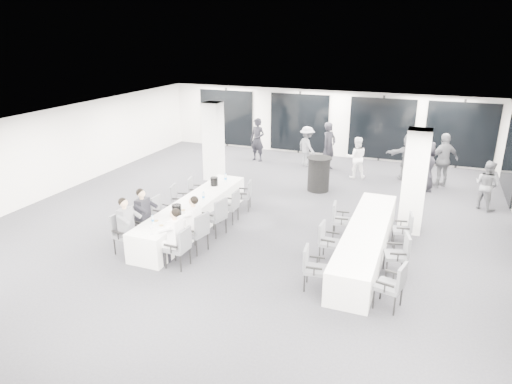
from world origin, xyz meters
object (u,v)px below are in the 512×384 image
Objects in this scene: chair_main_right_second at (198,230)px; chair_main_right_near at (180,245)px; standing_guest_e at (427,163)px; ice_bucket_far at (214,181)px; chair_main_left_mid at (161,210)px; chair_main_left_second at (140,221)px; ice_bucket_near at (177,210)px; chair_side_left_mid at (327,239)px; chair_side_right_far at (405,228)px; chair_main_left_far at (194,190)px; standing_guest_c at (307,144)px; chair_main_left_fourth at (178,198)px; chair_main_right_mid at (217,215)px; chair_main_left_near at (123,231)px; chair_main_right_fourth at (231,204)px; standing_guest_b at (356,155)px; banquet_table_main at (194,214)px; standing_guest_d at (444,157)px; standing_guest_f at (409,153)px; cocktail_table at (319,174)px; chair_side_left_far at (339,218)px; banquet_table_side at (365,242)px; standing_guest_h at (487,182)px; standing_guest_a at (329,143)px; standing_guest_g at (257,137)px; chair_side_right_near at (394,283)px; chair_side_left_near at (312,265)px; chair_side_right_mid at (400,252)px.

chair_main_right_near is at bearing -168.35° from chair_main_right_second.
standing_guest_e is 7.22m from ice_bucket_far.
ice_bucket_far is (0.76, 1.79, 0.37)m from chair_main_left_mid.
ice_bucket_near is at bearing 112.84° from chair_main_left_second.
chair_side_left_mid is 3.58× the size of ice_bucket_far.
chair_main_right_second is 1.17× the size of chair_side_right_far.
chair_main_left_second is 2.82m from chair_main_left_far.
standing_guest_e is (4.55, -1.42, 0.06)m from standing_guest_c.
chair_main_left_fourth is 8.35m from standing_guest_e.
chair_main_left_second is 0.96× the size of chair_main_right_mid.
chair_main_left_near is at bearing -12.88° from chair_main_left_fourth.
chair_main_right_fourth is 6.05m from standing_guest_b.
chair_main_right_near is 1.04× the size of chair_main_right_fourth.
banquet_table_main is 8.92m from standing_guest_d.
chair_main_left_far is 0.44× the size of standing_guest_f.
standing_guest_c is (0.43, 6.34, 0.37)m from chair_main_right_fourth.
chair_main_right_fourth is (-0.00, 2.82, -0.02)m from chair_main_right_near.
cocktail_table is 4.99m from chair_side_left_mid.
chair_side_right_far is (1.66, 0.06, -0.04)m from chair_side_left_far.
chair_main_left_mid is (-5.51, -0.33, 0.13)m from banquet_table_side.
chair_main_left_second is 2.58m from chair_main_right_fourth.
chair_main_right_near is at bearing 178.94° from chair_main_right_fourth.
standing_guest_h reaches higher than chair_main_left_far.
standing_guest_c is (-0.92, 0.17, -0.15)m from standing_guest_a.
banquet_table_main is 1.74m from chair_main_left_far.
standing_guest_d reaches higher than banquet_table_side.
standing_guest_g is at bearing 112.19° from standing_guest_a.
chair_side_left_far is 3.62× the size of ice_bucket_far.
banquet_table_side is at bearing 108.21° from chair_main_left_second.
chair_main_left_second reaches higher than banquet_table_main.
chair_main_right_second is at bearing 17.00° from chair_main_left_far.
standing_guest_e is 1.23m from standing_guest_f.
chair_main_right_mid is at bearing 129.03° from standing_guest_e.
banquet_table_main is at bearing 164.29° from chair_main_left_near.
chair_side_right_near is 2.99m from chair_side_right_far.
chair_main_left_far is at bearing -173.10° from chair_main_left_near.
chair_side_right_near is 9.55m from standing_guest_a.
standing_guest_g is (-4.71, 8.93, 0.48)m from chair_side_left_near.
standing_guest_c is at bearing 79.80° from banquet_table_main.
chair_main_right_near is (-3.85, -2.10, 0.18)m from banquet_table_side.
banquet_table_main is 4.91× the size of chair_main_right_mid.
chair_main_left_far is at bearing 30.13° from standing_guest_b.
chair_main_left_near is (-3.29, -6.24, -0.01)m from cocktail_table.
chair_side_right_mid is 8.23m from standing_guest_a.
standing_guest_g reaches higher than chair_side_left_far.
standing_guest_g is (-3.30, 2.76, 0.42)m from cocktail_table.
banquet_table_side is 5.34× the size of chair_main_right_fourth.
standing_guest_a is at bearing 141.69° from chair_main_left_fourth.
standing_guest_d is at bearing 146.08° from chair_main_left_near.
chair_main_left_second is 1.06× the size of chair_side_left_mid.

